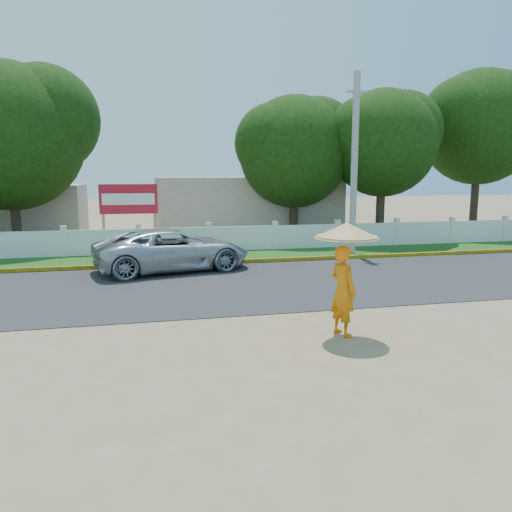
{
  "coord_description": "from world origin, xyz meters",
  "views": [
    {
      "loc": [
        -2.85,
        -10.4,
        3.41
      ],
      "look_at": [
        0.0,
        2.0,
        1.3
      ],
      "focal_mm": 35.0,
      "sensor_mm": 36.0,
      "label": 1
    }
  ],
  "objects": [
    {
      "name": "fence",
      "position": [
        0.0,
        11.2,
        0.55
      ],
      "size": [
        40.0,
        0.1,
        1.1
      ],
      "primitive_type": "cube",
      "color": "silver",
      "rests_on": "ground"
    },
    {
      "name": "monk_with_parasol",
      "position": [
        1.26,
        -0.82,
        1.57
      ],
      "size": [
        1.32,
        1.32,
        2.41
      ],
      "color": "orange",
      "rests_on": "ground"
    },
    {
      "name": "utility_pole",
      "position": [
        5.87,
        9.25,
        3.75
      ],
      "size": [
        0.28,
        0.28,
        7.5
      ],
      "primitive_type": "cylinder",
      "color": "#9B9B98",
      "rests_on": "ground"
    },
    {
      "name": "road",
      "position": [
        0.0,
        4.5,
        0.01
      ],
      "size": [
        60.0,
        7.0,
        0.02
      ],
      "primitive_type": "cube",
      "color": "#38383A",
      "rests_on": "ground"
    },
    {
      "name": "vehicle",
      "position": [
        -1.82,
        7.23,
        0.75
      ],
      "size": [
        5.84,
        3.66,
        1.51
      ],
      "primitive_type": "imported",
      "rotation": [
        0.0,
        0.0,
        1.8
      ],
      "color": "#B0B3B9",
      "rests_on": "ground"
    },
    {
      "name": "building_far",
      "position": [
        -10.0,
        19.0,
        1.4
      ],
      "size": [
        8.0,
        5.0,
        2.8
      ],
      "primitive_type": "cube",
      "color": "#B7AD99",
      "rests_on": "ground"
    },
    {
      "name": "tree_row",
      "position": [
        2.36,
        14.41,
        5.04
      ],
      "size": [
        34.57,
        7.8,
        9.2
      ],
      "color": "#473828",
      "rests_on": "ground"
    },
    {
      "name": "grass_verge",
      "position": [
        0.0,
        9.75,
        0.01
      ],
      "size": [
        60.0,
        3.5,
        0.03
      ],
      "primitive_type": "cube",
      "color": "#2D601E",
      "rests_on": "ground"
    },
    {
      "name": "billboard",
      "position": [
        -3.38,
        12.3,
        2.14
      ],
      "size": [
        2.5,
        0.13,
        2.95
      ],
      "color": "gray",
      "rests_on": "ground"
    },
    {
      "name": "curb",
      "position": [
        0.0,
        8.05,
        0.08
      ],
      "size": [
        40.0,
        0.18,
        0.16
      ],
      "primitive_type": "cube",
      "color": "yellow",
      "rests_on": "ground"
    },
    {
      "name": "building_near",
      "position": [
        3.0,
        18.0,
        1.6
      ],
      "size": [
        10.0,
        6.0,
        3.2
      ],
      "primitive_type": "cube",
      "color": "#B7AD99",
      "rests_on": "ground"
    },
    {
      "name": "ground",
      "position": [
        0.0,
        0.0,
        0.0
      ],
      "size": [
        120.0,
        120.0,
        0.0
      ],
      "primitive_type": "plane",
      "color": "#9E8460",
      "rests_on": "ground"
    }
  ]
}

